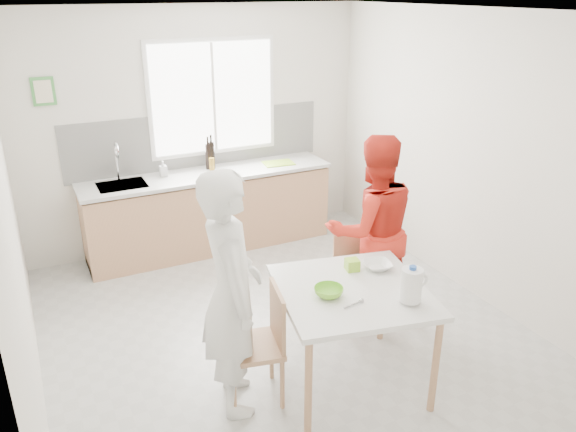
# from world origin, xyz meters

# --- Properties ---
(ground) EXTENTS (4.50, 4.50, 0.00)m
(ground) POSITION_xyz_m (0.00, 0.00, 0.00)
(ground) COLOR #B7B7B2
(ground) RESTS_ON ground
(room_shell) EXTENTS (4.50, 4.50, 4.50)m
(room_shell) POSITION_xyz_m (0.00, 0.00, 1.64)
(room_shell) COLOR silver
(room_shell) RESTS_ON ground
(window) EXTENTS (1.50, 0.06, 1.30)m
(window) POSITION_xyz_m (0.20, 2.23, 1.70)
(window) COLOR white
(window) RESTS_ON room_shell
(backsplash) EXTENTS (3.00, 0.02, 0.65)m
(backsplash) POSITION_xyz_m (0.00, 2.24, 1.23)
(backsplash) COLOR white
(backsplash) RESTS_ON room_shell
(picture_frame) EXTENTS (0.22, 0.03, 0.28)m
(picture_frame) POSITION_xyz_m (-1.55, 2.23, 1.90)
(picture_frame) COLOR #449745
(picture_frame) RESTS_ON room_shell
(kitchen_counter) EXTENTS (2.84, 0.64, 1.37)m
(kitchen_counter) POSITION_xyz_m (-0.00, 1.95, 0.42)
(kitchen_counter) COLOR tan
(kitchen_counter) RESTS_ON ground
(dining_table) EXTENTS (1.25, 1.25, 0.82)m
(dining_table) POSITION_xyz_m (0.16, -0.84, 0.73)
(dining_table) COLOR white
(dining_table) RESTS_ON ground
(chair_left) EXTENTS (0.49, 0.49, 0.89)m
(chair_left) POSITION_xyz_m (-0.51, -0.70, 0.49)
(chair_left) COLOR tan
(chair_left) RESTS_ON ground
(chair_far) EXTENTS (0.45, 0.45, 0.83)m
(chair_far) POSITION_xyz_m (0.67, -0.12, 0.45)
(chair_far) COLOR tan
(chair_far) RESTS_ON ground
(person_white) EXTENTS (0.56, 0.73, 1.81)m
(person_white) POSITION_xyz_m (-0.71, -0.66, 0.90)
(person_white) COLOR white
(person_white) RESTS_ON ground
(person_red) EXTENTS (0.96, 0.82, 1.73)m
(person_red) POSITION_xyz_m (0.82, -0.11, 0.87)
(person_red) COLOR red
(person_red) RESTS_ON ground
(bowl_green) EXTENTS (0.25, 0.25, 0.07)m
(bowl_green) POSITION_xyz_m (-0.05, -0.85, 0.85)
(bowl_green) COLOR #7AD230
(bowl_green) RESTS_ON dining_table
(bowl_white) EXTENTS (0.26, 0.26, 0.05)m
(bowl_white) POSITION_xyz_m (0.50, -0.66, 0.84)
(bowl_white) COLOR white
(bowl_white) RESTS_ON dining_table
(milk_jug) EXTENTS (0.21, 0.15, 0.27)m
(milk_jug) POSITION_xyz_m (0.42, -1.18, 0.96)
(milk_jug) COLOR white
(milk_jug) RESTS_ON dining_table
(green_box) EXTENTS (0.12, 0.12, 0.09)m
(green_box) POSITION_xyz_m (0.31, -0.59, 0.86)
(green_box) COLOR #92CD2F
(green_box) RESTS_ON dining_table
(spoon) EXTENTS (0.16, 0.03, 0.01)m
(spoon) POSITION_xyz_m (0.04, -1.04, 0.83)
(spoon) COLOR #A5A5AA
(spoon) RESTS_ON dining_table
(cutting_board) EXTENTS (0.38, 0.29, 0.01)m
(cutting_board) POSITION_xyz_m (0.86, 1.91, 0.93)
(cutting_board) COLOR #93C32D
(cutting_board) RESTS_ON kitchen_counter
(wine_bottle_a) EXTENTS (0.07, 0.07, 0.32)m
(wine_bottle_a) POSITION_xyz_m (0.10, 2.07, 1.08)
(wine_bottle_a) COLOR black
(wine_bottle_a) RESTS_ON kitchen_counter
(wine_bottle_b) EXTENTS (0.07, 0.07, 0.30)m
(wine_bottle_b) POSITION_xyz_m (0.06, 2.08, 1.07)
(wine_bottle_b) COLOR black
(wine_bottle_b) RESTS_ON kitchen_counter
(jar_amber) EXTENTS (0.06, 0.06, 0.16)m
(jar_amber) POSITION_xyz_m (0.06, 1.96, 1.00)
(jar_amber) COLOR olive
(jar_amber) RESTS_ON kitchen_counter
(soap_bottle) EXTENTS (0.08, 0.08, 0.17)m
(soap_bottle) POSITION_xyz_m (-0.48, 2.05, 1.01)
(soap_bottle) COLOR #999999
(soap_bottle) RESTS_ON kitchen_counter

